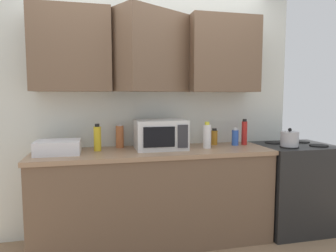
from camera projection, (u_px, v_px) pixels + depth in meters
name	position (u px, v px, depth m)	size (l,w,h in m)	color
wall_back_with_cabinets	(150.00, 79.00, 3.01)	(3.10, 0.64, 2.60)	silver
counter_run	(155.00, 196.00, 2.90)	(2.23, 0.63, 0.90)	brown
stove_range	(294.00, 186.00, 3.22)	(0.76, 0.64, 0.91)	black
kettle	(290.00, 139.00, 2.99)	(0.17, 0.17, 0.18)	#B2B2B7
microwave	(160.00, 134.00, 2.91)	(0.48, 0.37, 0.28)	silver
dish_rack	(58.00, 147.00, 2.66)	(0.38, 0.30, 0.12)	silver
bottle_blue_cleaner	(235.00, 137.00, 3.12)	(0.07, 0.07, 0.18)	#2D56B7
bottle_spice_jar	(120.00, 136.00, 2.99)	(0.08, 0.08, 0.23)	#BC6638
bottle_yellow_mustard	(97.00, 138.00, 2.81)	(0.07, 0.07, 0.25)	gold
bottle_white_jar	(207.00, 136.00, 2.95)	(0.08, 0.08, 0.26)	white
bottle_amber_vinegar	(214.00, 137.00, 3.17)	(0.07, 0.07, 0.17)	#AD701E
bottle_red_sauce	(244.00, 132.00, 3.16)	(0.06, 0.06, 0.27)	red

